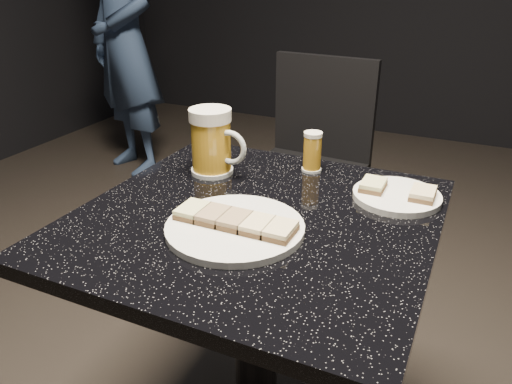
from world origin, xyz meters
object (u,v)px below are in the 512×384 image
(table, at_px, (256,310))
(beer_mug, at_px, (212,142))
(plate_large, at_px, (235,228))
(beer_tumbler, at_px, (312,152))
(plate_small, at_px, (397,196))
(chair, at_px, (310,157))
(patron, at_px, (125,43))

(table, bearing_deg, beer_mug, 140.24)
(plate_large, relative_size, beer_mug, 1.68)
(plate_large, height_order, beer_tumbler, beer_tumbler)
(plate_small, xyz_separation_m, table, (-0.24, -0.19, -0.25))
(beer_mug, relative_size, beer_tumbler, 1.61)
(table, xyz_separation_m, beer_tumbler, (0.02, 0.27, 0.29))
(plate_large, bearing_deg, chair, 101.14)
(plate_large, distance_m, table, 0.26)
(patron, relative_size, beer_mug, 9.90)
(patron, bearing_deg, plate_large, -23.47)
(table, bearing_deg, patron, 135.05)
(plate_small, height_order, beer_tumbler, beer_tumbler)
(beer_mug, bearing_deg, plate_large, -52.56)
(beer_mug, bearing_deg, table, -39.76)
(patron, xyz_separation_m, table, (1.58, -1.58, -0.27))
(patron, height_order, beer_tumbler, patron)
(table, height_order, beer_tumbler, beer_tumbler)
(beer_tumbler, bearing_deg, chair, 108.71)
(plate_small, bearing_deg, table, -141.64)
(plate_small, bearing_deg, plate_large, -132.74)
(plate_small, distance_m, chair, 0.94)
(chair, bearing_deg, plate_large, -78.86)
(plate_large, height_order, plate_small, same)
(beer_tumbler, xyz_separation_m, chair, (-0.24, 0.71, -0.30))
(table, height_order, beer_mug, beer_mug)
(plate_large, bearing_deg, beer_mug, 127.44)
(beer_mug, distance_m, beer_tumbler, 0.24)
(plate_small, height_order, beer_mug, beer_mug)
(plate_large, bearing_deg, plate_small, 47.26)
(plate_small, bearing_deg, patron, 142.81)
(beer_tumbler, height_order, chair, chair)
(plate_large, distance_m, beer_mug, 0.30)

